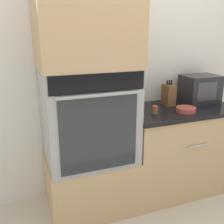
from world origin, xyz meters
name	(u,v)px	position (x,y,z in m)	size (l,w,h in m)	color
ground_plane	(141,215)	(0.00, 0.00, 0.00)	(12.00, 12.00, 0.00)	beige
wall_back	(116,65)	(0.00, 0.63, 1.25)	(8.00, 0.05, 2.50)	silver
oven_cabinet_base	(90,182)	(-0.38, 0.30, 0.25)	(0.76, 0.60, 0.49)	tan
wall_oven	(89,115)	(-0.38, 0.30, 0.89)	(0.73, 0.64, 0.79)	#9EA0A5
oven_cabinet_upper	(86,22)	(-0.38, 0.30, 1.64)	(0.76, 0.60, 0.70)	tan
counter_unit	(176,148)	(0.53, 0.30, 0.43)	(1.08, 0.63, 0.87)	tan
microwave	(200,89)	(0.83, 0.41, 1.00)	(0.36, 0.27, 0.28)	#232326
knife_block	(169,95)	(0.47, 0.42, 0.97)	(0.09, 0.13, 0.25)	brown
bowl	(186,109)	(0.50, 0.16, 0.89)	(0.18, 0.18, 0.04)	#B24C42
condiment_jar_near	(155,110)	(0.21, 0.22, 0.90)	(0.05, 0.05, 0.07)	brown
condiment_jar_mid	(137,101)	(0.17, 0.50, 0.91)	(0.04, 0.04, 0.10)	silver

